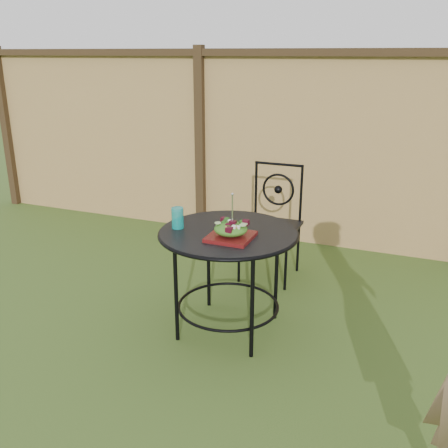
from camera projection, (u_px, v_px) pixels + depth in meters
name	position (u px, v px, depth m)	size (l,w,h in m)	color
ground	(248.00, 362.00, 3.11)	(60.00, 60.00, 0.00)	#254215
fence	(327.00, 150.00, 4.73)	(8.00, 0.12, 1.90)	tan
patio_table	(228.00, 251.00, 3.30)	(0.92, 0.92, 0.72)	black
patio_chair	(272.00, 219.00, 4.19)	(0.46, 0.46, 0.95)	black
salad_plate	(231.00, 237.00, 3.12)	(0.27, 0.27, 0.02)	#410910
salad	(231.00, 229.00, 3.11)	(0.21, 0.21, 0.08)	#235614
fork	(232.00, 209.00, 3.06)	(0.01, 0.01, 0.18)	silver
drinking_glass	(178.00, 218.00, 3.29)	(0.08, 0.08, 0.14)	#0C908C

